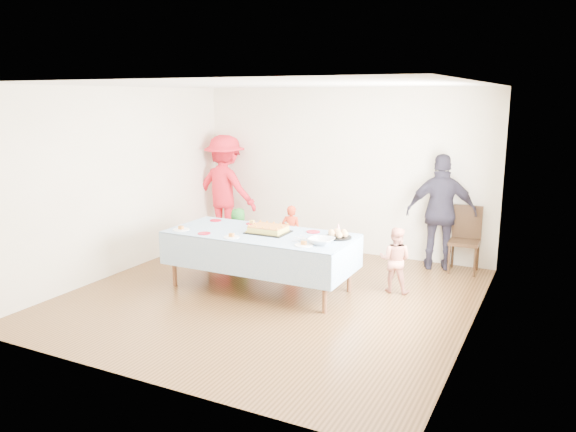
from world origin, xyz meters
name	(u,v)px	position (x,y,z in m)	size (l,w,h in m)	color
ground	(271,296)	(0.00, 0.00, 0.00)	(5.00, 5.00, 0.00)	#452C13
room_walls	(274,161)	(0.05, 0.00, 1.77)	(5.04, 5.04, 2.72)	beige
party_table	(260,237)	(-0.27, 0.20, 0.72)	(2.50, 1.10, 0.78)	brown
birthday_cake	(268,229)	(-0.18, 0.26, 0.83)	(0.54, 0.42, 0.10)	black
rolls_tray	(338,235)	(0.76, 0.41, 0.82)	(0.35, 0.35, 0.11)	black
punch_bowl	(321,241)	(0.69, 0.03, 0.82)	(0.32, 0.32, 0.08)	silver
party_hat	(338,228)	(0.68, 0.61, 0.86)	(0.09, 0.09, 0.15)	white
fork_pile	(302,239)	(0.43, 0.03, 0.81)	(0.24, 0.18, 0.07)	white
plate_red_far_a	(216,220)	(-1.21, 0.56, 0.79)	(0.17, 0.17, 0.01)	red
plate_red_far_b	(252,224)	(-0.63, 0.60, 0.79)	(0.17, 0.17, 0.01)	red
plate_red_far_c	(280,228)	(-0.14, 0.55, 0.79)	(0.20, 0.20, 0.01)	red
plate_red_far_d	(313,232)	(0.35, 0.55, 0.79)	(0.19, 0.19, 0.01)	red
plate_red_near	(204,233)	(-0.91, -0.17, 0.79)	(0.17, 0.17, 0.01)	red
plate_white_left	(181,230)	(-1.31, -0.14, 0.79)	(0.23, 0.23, 0.01)	white
plate_white_mid	(232,237)	(-0.47, -0.18, 0.79)	(0.21, 0.21, 0.01)	white
plate_white_right	(304,245)	(0.53, -0.13, 0.79)	(0.22, 0.22, 0.01)	white
dining_chair	(466,235)	(2.06, 2.28, 0.54)	(0.44, 0.44, 0.98)	black
toddler_left	(291,232)	(-0.52, 1.66, 0.44)	(0.32, 0.21, 0.88)	red
toddler_mid	(239,238)	(-1.04, 0.90, 0.46)	(0.45, 0.29, 0.92)	#236722
toddler_right	(395,260)	(1.39, 0.90, 0.44)	(0.43, 0.33, 0.88)	tan
adult_left	(225,189)	(-2.10, 2.20, 0.95)	(1.23, 0.71, 1.90)	red
adult_right	(441,212)	(1.70, 2.20, 0.87)	(1.02, 0.43, 1.74)	#282432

